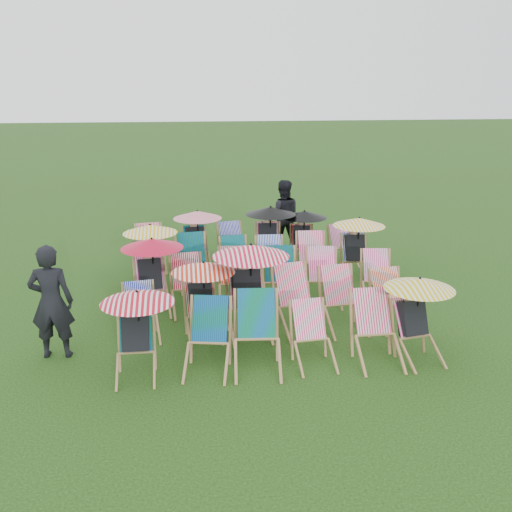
{
  "coord_description": "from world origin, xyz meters",
  "views": [
    {
      "loc": [
        -1.3,
        -9.38,
        3.85
      ],
      "look_at": [
        -0.11,
        0.16,
        0.9
      ],
      "focal_mm": 40.0,
      "sensor_mm": 36.0,
      "label": 1
    }
  ],
  "objects": [
    {
      "name": "deckchair_23",
      "position": [
        2.08,
        1.3,
        0.65
      ],
      "size": [
        1.04,
        1.1,
        1.24
      ],
      "rotation": [
        0.0,
        0.0,
        -0.07
      ],
      "color": "#9E7749",
      "rests_on": "ground"
    },
    {
      "name": "deckchair_16",
      "position": [
        1.11,
        0.07,
        0.47
      ],
      "size": [
        0.7,
        0.92,
        0.95
      ],
      "rotation": [
        0.0,
        0.0,
        -0.09
      ],
      "color": "#9E7749",
      "rests_on": "ground"
    },
    {
      "name": "deckchair_11",
      "position": [
        1.98,
        -1.08,
        0.44
      ],
      "size": [
        0.67,
        0.87,
        0.89
      ],
      "rotation": [
        0.0,
        0.0,
        0.1
      ],
      "color": "#9E7749",
      "rests_on": "ground"
    },
    {
      "name": "deckchair_12",
      "position": [
        -1.94,
        0.07,
        0.67
      ],
      "size": [
        1.07,
        1.16,
        1.28
      ],
      "rotation": [
        0.0,
        0.0,
        0.14
      ],
      "color": "#9E7749",
      "rests_on": "ground"
    },
    {
      "name": "deckchair_3",
      "position": [
        0.4,
        -2.22,
        0.42
      ],
      "size": [
        0.62,
        0.83,
        0.85
      ],
      "rotation": [
        0.0,
        0.0,
        0.08
      ],
      "color": "#9E7749",
      "rests_on": "ground"
    },
    {
      "name": "deckchair_6",
      "position": [
        -2.06,
        -1.04,
        0.41
      ],
      "size": [
        0.65,
        0.83,
        0.82
      ],
      "rotation": [
        0.0,
        0.0,
        0.15
      ],
      "color": "#9E7749",
      "rests_on": "ground"
    },
    {
      "name": "deckchair_0",
      "position": [
        -2.03,
        -2.24,
        0.62
      ],
      "size": [
        0.99,
        1.03,
        1.18
      ],
      "rotation": [
        0.0,
        0.0,
        0.01
      ],
      "color": "#9E7749",
      "rests_on": "ground"
    },
    {
      "name": "deckchair_29",
      "position": [
        2.08,
        2.28,
        0.41
      ],
      "size": [
        0.62,
        0.8,
        0.82
      ],
      "rotation": [
        0.0,
        0.0,
        0.11
      ],
      "color": "#9E7749",
      "rests_on": "ground"
    },
    {
      "name": "deckchair_1",
      "position": [
        -1.08,
        -2.22,
        0.48
      ],
      "size": [
        0.78,
        0.98,
        0.95
      ],
      "rotation": [
        0.0,
        0.0,
        -0.19
      ],
      "color": "#9E7749",
      "rests_on": "ground"
    },
    {
      "name": "deckchair_14",
      "position": [
        -0.47,
        0.06,
        0.5
      ],
      "size": [
        0.7,
        0.95,
        1.0
      ],
      "rotation": [
        0.0,
        0.0,
        -0.04
      ],
      "color": "#9E7749",
      "rests_on": "ground"
    },
    {
      "name": "deckchair_18",
      "position": [
        -2.03,
        1.25,
        0.65
      ],
      "size": [
        1.04,
        1.13,
        1.24
      ],
      "rotation": [
        0.0,
        0.0,
        0.17
      ],
      "color": "#9E7749",
      "rests_on": "ground"
    },
    {
      "name": "deckchair_28",
      "position": [
        1.2,
        2.43,
        0.61
      ],
      "size": [
        0.98,
        1.04,
        1.16
      ],
      "rotation": [
        0.0,
        0.0,
        -0.17
      ],
      "color": "#9E7749",
      "rests_on": "ground"
    },
    {
      "name": "deckchair_17",
      "position": [
        2.1,
        0.01,
        0.45
      ],
      "size": [
        0.69,
        0.89,
        0.89
      ],
      "rotation": [
        0.0,
        0.0,
        -0.13
      ],
      "color": "#9E7749",
      "rests_on": "ground"
    },
    {
      "name": "deckchair_13",
      "position": [
        -1.32,
        -0.03,
        0.47
      ],
      "size": [
        0.71,
        0.93,
        0.95
      ],
      "rotation": [
        0.0,
        0.0,
        0.1
      ],
      "color": "#9E7749",
      "rests_on": "ground"
    },
    {
      "name": "deckchair_10",
      "position": [
        1.15,
        -1.09,
        0.48
      ],
      "size": [
        0.72,
        0.94,
        0.96
      ],
      "rotation": [
        0.0,
        0.0,
        0.1
      ],
      "color": "#9E7749",
      "rests_on": "ground"
    },
    {
      "name": "ground",
      "position": [
        0.0,
        0.0,
        0.0
      ],
      "size": [
        100.0,
        100.0,
        0.0
      ],
      "primitive_type": "plane",
      "color": "black",
      "rests_on": "ground"
    },
    {
      "name": "deckchair_27",
      "position": [
        0.44,
        2.36,
        0.68
      ],
      "size": [
        1.08,
        1.14,
        1.29
      ],
      "rotation": [
        0.0,
        0.0,
        -0.11
      ],
      "color": "#9E7749",
      "rests_on": "ground"
    },
    {
      "name": "deckchair_15",
      "position": [
        0.32,
        0.06,
        0.49
      ],
      "size": [
        0.73,
        0.96,
        0.99
      ],
      "rotation": [
        0.0,
        0.0,
        -0.08
      ],
      "color": "#9E7749",
      "rests_on": "ground"
    },
    {
      "name": "deckchair_7",
      "position": [
        -1.1,
        -1.08,
        0.62
      ],
      "size": [
        0.99,
        1.06,
        1.18
      ],
      "rotation": [
        0.0,
        0.0,
        0.12
      ],
      "color": "#9E7749",
      "rests_on": "ground"
    },
    {
      "name": "deckchair_4",
      "position": [
        1.32,
        -2.27,
        0.49
      ],
      "size": [
        0.65,
        0.91,
        0.97
      ],
      "rotation": [
        0.0,
        0.0,
        0.01
      ],
      "color": "#9E7749",
      "rests_on": "ground"
    },
    {
      "name": "deckchair_26",
      "position": [
        -0.31,
        2.42,
        0.45
      ],
      "size": [
        0.75,
        0.93,
        0.91
      ],
      "rotation": [
        0.0,
        0.0,
        0.19
      ],
      "color": "#9E7749",
      "rests_on": "ground"
    },
    {
      "name": "deckchair_9",
      "position": [
        0.42,
        -1.05,
        0.5
      ],
      "size": [
        0.83,
        1.04,
        1.01
      ],
      "rotation": [
        0.0,
        0.0,
        0.2
      ],
      "color": "#9E7749",
      "rests_on": "ground"
    },
    {
      "name": "deckchair_24",
      "position": [
        -2.08,
        2.34,
        0.47
      ],
      "size": [
        0.73,
        0.94,
        0.94
      ],
      "rotation": [
        0.0,
        0.0,
        0.13
      ],
      "color": "#9E7749",
      "rests_on": "ground"
    },
    {
      "name": "deckchair_19",
      "position": [
        -1.2,
        1.19,
        0.5
      ],
      "size": [
        0.77,
        0.99,
        0.99
      ],
      "rotation": [
        0.0,
        0.0,
        0.13
      ],
      "color": "#9E7749",
      "rests_on": "ground"
    },
    {
      "name": "person_rear",
      "position": [
        0.94,
        3.5,
        0.84
      ],
      "size": [
        0.89,
        0.73,
        1.68
      ],
      "primitive_type": "imported",
      "rotation": [
        0.0,
        0.0,
        3.02
      ],
      "color": "black",
      "rests_on": "ground"
    },
    {
      "name": "deckchair_20",
      "position": [
        -0.36,
        1.21,
        0.46
      ],
      "size": [
        0.69,
        0.9,
        0.91
      ],
      "rotation": [
        0.0,
        0.0,
        0.11
      ],
      "color": "#9E7749",
      "rests_on": "ground"
    },
    {
      "name": "deckchair_8",
      "position": [
        -0.37,
        -1.07,
        0.75
      ],
      "size": [
        1.21,
        1.27,
        1.43
      ],
      "rotation": [
        0.0,
        0.0,
        0.06
      ],
      "color": "#9E7749",
      "rests_on": "ground"
    },
    {
      "name": "deckchair_25",
      "position": [
        -1.1,
        2.4,
        0.65
      ],
      "size": [
        1.03,
        1.11,
        1.23
      ],
      "rotation": [
        0.0,
        0.0,
        0.14
      ],
      "color": "#9E7749",
      "rests_on": "ground"
    },
    {
      "name": "deckchair_22",
      "position": [
        1.15,
        1.14,
        0.48
      ],
      "size": [
        0.7,
        0.93,
        0.97
      ],
      "rotation": [
        0.0,
        0.0,
        -0.07
      ],
      "color": "#9E7749",
      "rests_on": "ground"
    },
    {
      "name": "deckchair_2",
      "position": [
        -0.4,
        -2.25,
        0.51
      ],
      "size": [
        0.75,
        0.99,
        1.02
      ],
      "rotation": [
        0.0,
        0.0,
        -0.08
      ],
      "color": "#9E7749",
      "rests_on": "ground"
    },
    {
      "name": "person_left",
      "position": [
        -3.26,
        -1.52,
        0.85
      ],
      "size": [
        0.63,
        0.43,
        1.69
      ],
      "primitive_type": "imported",
      "rotation": [
        0.0,
        0.0,
        3.1
      ],
      "color": "black",
      "rests_on": "ground"
    },
    {
      "name": "deckchair_5",
      "position": [
        1.92,
        -2.23,
        0.63
      ],
      "size": [
        1.0,
        1.09,
        1.19
      ],
      "rotation": [
        0.0,
        0.0,
        0.19
      ],
      "color": "#9E7749",
      "rests_on": "ground"
    },
    {
      "name": "deckchair_21",
      "position": [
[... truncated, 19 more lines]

